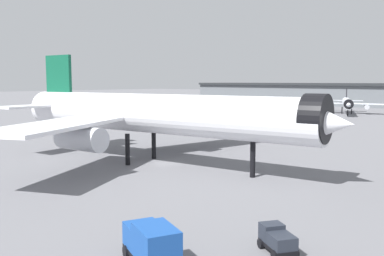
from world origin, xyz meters
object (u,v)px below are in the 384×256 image
object	(u,v)px
airliner_near_gate	(152,114)
baggage_tug_wing	(277,239)
service_truck_front	(151,243)
airliner_far_taxiway	(347,103)

from	to	relation	value
airliner_near_gate	baggage_tug_wing	distance (m)	35.72
service_truck_front	baggage_tug_wing	bearing A→B (deg)	-100.67
airliner_far_taxiway	service_truck_front	xyz separation A→B (m)	(38.07, -138.55, -2.58)
baggage_tug_wing	airliner_near_gate	bearing A→B (deg)	4.40
airliner_far_taxiway	baggage_tug_wing	size ratio (longest dim) A/B	9.36
airliner_far_taxiway	service_truck_front	world-z (taller)	airliner_far_taxiway
airliner_near_gate	airliner_far_taxiway	size ratio (longest dim) A/B	1.74
airliner_near_gate	baggage_tug_wing	size ratio (longest dim) A/B	16.32
service_truck_front	baggage_tug_wing	distance (m)	9.14
airliner_far_taxiway	service_truck_front	size ratio (longest dim) A/B	5.58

